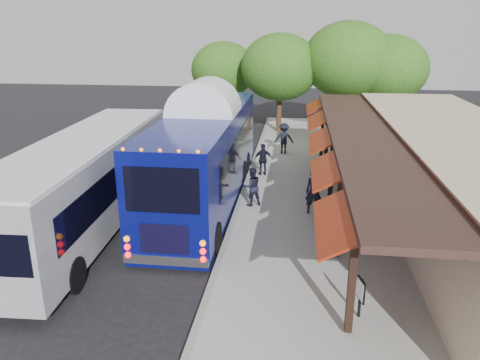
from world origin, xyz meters
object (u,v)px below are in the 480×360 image
at_px(city_bus, 87,179).
at_px(ped_c, 263,159).
at_px(ped_a, 314,191).
at_px(sign_board, 361,292).
at_px(ped_b, 252,187).
at_px(ped_d, 284,138).
at_px(coach_bus, 206,151).

height_order(city_bus, ped_c, city_bus).
relative_size(ped_a, sign_board, 1.67).
distance_m(city_bus, ped_a, 8.69).
height_order(city_bus, ped_b, city_bus).
height_order(city_bus, ped_d, city_bus).
bearing_deg(ped_b, ped_c, -116.91).
bearing_deg(ped_c, ped_a, 100.96).
xyz_separation_m(coach_bus, ped_d, (3.07, 7.94, -1.19)).
relative_size(city_bus, ped_a, 7.10).
height_order(ped_d, sign_board, ped_d).
bearing_deg(ped_b, coach_bus, -43.21).
bearing_deg(ped_b, ped_d, -121.65).
relative_size(ped_a, ped_c, 1.13).
distance_m(ped_c, sign_board, 12.26).
distance_m(ped_a, ped_b, 2.58).
relative_size(ped_c, sign_board, 1.48).
height_order(ped_a, ped_d, ped_a).
distance_m(ped_a, sign_board, 7.07).
height_order(ped_b, ped_d, ped_d).
bearing_deg(coach_bus, sign_board, -55.66).
bearing_deg(city_bus, ped_a, 11.60).
relative_size(ped_c, ped_d, 0.90).
relative_size(coach_bus, ped_b, 7.96).
distance_m(ped_c, ped_d, 4.46).
bearing_deg(ped_d, ped_b, 76.27).
xyz_separation_m(city_bus, sign_board, (9.39, -4.90, -1.02)).
distance_m(coach_bus, ped_a, 4.88).
distance_m(coach_bus, city_bus, 5.07).
bearing_deg(city_bus, sign_board, -29.97).
height_order(coach_bus, ped_c, coach_bus).
relative_size(city_bus, ped_d, 7.22).
bearing_deg(coach_bus, ped_a, -14.83).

